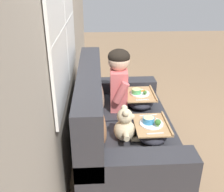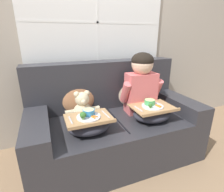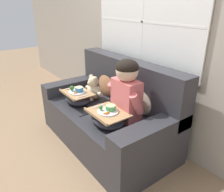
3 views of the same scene
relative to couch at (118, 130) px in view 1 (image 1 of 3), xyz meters
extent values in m
plane|color=#8E7051|center=(0.00, -0.07, -0.36)|extent=(14.00, 14.00, 0.00)
cube|color=#A89E8E|center=(0.00, 0.52, 0.94)|extent=(8.00, 0.05, 2.60)
cube|color=white|center=(0.00, 0.48, 1.09)|extent=(1.71, 0.02, 1.09)
cube|color=black|center=(0.00, 0.48, 1.09)|extent=(1.66, 0.01, 1.04)
cube|color=white|center=(0.00, 0.47, 1.09)|extent=(0.02, 0.02, 1.04)
cube|color=white|center=(0.00, 0.47, 1.09)|extent=(1.66, 0.02, 0.02)
cube|color=#2D2D33|center=(0.00, -0.07, -0.12)|extent=(1.77, 0.93, 0.47)
cube|color=#2D2D33|center=(0.00, 0.28, 0.39)|extent=(1.77, 0.22, 0.55)
cube|color=#2D2D33|center=(-0.77, -0.07, 0.19)|extent=(0.22, 0.93, 0.15)
cube|color=#2D2D33|center=(0.77, -0.07, 0.19)|extent=(0.22, 0.93, 0.15)
cube|color=black|center=(0.00, -0.09, 0.11)|extent=(0.01, 0.67, 0.01)
ellipsoid|color=#C1B293|center=(0.33, 0.20, 0.30)|extent=(0.40, 0.19, 0.42)
ellipsoid|color=#B2754C|center=(-0.33, 0.20, 0.30)|extent=(0.39, 0.19, 0.40)
cube|color=#DB6666|center=(0.33, -0.03, 0.33)|extent=(0.34, 0.20, 0.45)
sphere|color=beige|center=(0.33, -0.03, 0.66)|extent=(0.23, 0.23, 0.23)
ellipsoid|color=black|center=(0.33, -0.03, 0.70)|extent=(0.24, 0.24, 0.16)
cylinder|color=#DB6666|center=(0.14, -0.04, 0.37)|extent=(0.09, 0.18, 0.25)
cylinder|color=#DB6666|center=(0.52, -0.05, 0.37)|extent=(0.09, 0.18, 0.25)
sphere|color=beige|center=(-0.33, -0.03, 0.21)|extent=(0.20, 0.20, 0.20)
sphere|color=beige|center=(-0.33, -0.03, 0.35)|extent=(0.14, 0.14, 0.14)
sphere|color=beige|center=(-0.38, -0.03, 0.41)|extent=(0.06, 0.06, 0.06)
sphere|color=beige|center=(-0.28, -0.03, 0.41)|extent=(0.06, 0.06, 0.06)
sphere|color=beige|center=(-0.33, -0.09, 0.34)|extent=(0.05, 0.05, 0.05)
sphere|color=black|center=(-0.33, -0.10, 0.35)|extent=(0.02, 0.02, 0.02)
cylinder|color=beige|center=(-0.46, -0.03, 0.23)|extent=(0.10, 0.05, 0.05)
cylinder|color=beige|center=(-0.21, -0.03, 0.23)|extent=(0.10, 0.05, 0.05)
cylinder|color=beige|center=(-0.38, -0.13, 0.14)|extent=(0.05, 0.09, 0.05)
cylinder|color=beige|center=(-0.29, -0.13, 0.14)|extent=(0.05, 0.09, 0.05)
ellipsoid|color=#2D2D38|center=(0.33, -0.27, 0.18)|extent=(0.41, 0.31, 0.14)
cube|color=tan|center=(0.33, -0.27, 0.26)|extent=(0.42, 0.33, 0.01)
cube|color=tan|center=(0.33, -0.42, 0.27)|extent=(0.42, 0.02, 0.02)
cylinder|color=silver|center=(0.33, -0.27, 0.27)|extent=(0.22, 0.22, 0.01)
cylinder|color=#4CAD60|center=(0.32, -0.23, 0.30)|extent=(0.11, 0.11, 0.05)
cylinder|color=#E5D189|center=(0.32, -0.23, 0.32)|extent=(0.10, 0.10, 0.01)
sphere|color=#38702D|center=(0.27, -0.32, 0.30)|extent=(0.04, 0.04, 0.04)
cylinder|color=#7A9E56|center=(0.27, -0.32, 0.28)|extent=(0.02, 0.02, 0.02)
cylinder|color=orange|center=(0.36, -0.32, 0.28)|extent=(0.02, 0.07, 0.01)
cylinder|color=orange|center=(0.38, -0.31, 0.28)|extent=(0.03, 0.06, 0.01)
cube|color=silver|center=(0.17, -0.27, 0.27)|extent=(0.02, 0.14, 0.01)
ellipsoid|color=#2D2D38|center=(-0.33, -0.27, 0.18)|extent=(0.39, 0.29, 0.14)
cube|color=tan|center=(-0.33, -0.27, 0.26)|extent=(0.41, 0.30, 0.01)
cube|color=tan|center=(-0.33, -0.41, 0.27)|extent=(0.41, 0.02, 0.02)
cylinder|color=silver|center=(-0.33, -0.27, 0.27)|extent=(0.21, 0.21, 0.01)
cylinder|color=#3889C1|center=(-0.32, -0.24, 0.30)|extent=(0.11, 0.11, 0.05)
cylinder|color=#E5D189|center=(-0.32, -0.24, 0.32)|extent=(0.09, 0.09, 0.01)
sphere|color=#38702D|center=(-0.39, -0.31, 0.31)|extent=(0.06, 0.06, 0.06)
cylinder|color=#7A9E56|center=(-0.39, -0.31, 0.28)|extent=(0.02, 0.02, 0.03)
cylinder|color=orange|center=(-0.31, -0.30, 0.28)|extent=(0.04, 0.07, 0.01)
cylinder|color=orange|center=(-0.29, -0.29, 0.28)|extent=(0.06, 0.06, 0.01)
cube|color=silver|center=(-0.49, -0.27, 0.27)|extent=(0.02, 0.14, 0.01)
cube|color=silver|center=(-0.17, -0.27, 0.27)|extent=(0.02, 0.17, 0.01)
camera|label=1|loc=(-2.33, 0.21, 1.48)|focal=42.00mm
camera|label=2|loc=(-0.65, -1.64, 0.95)|focal=28.00mm
camera|label=3|loc=(1.96, -1.42, 1.30)|focal=35.00mm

